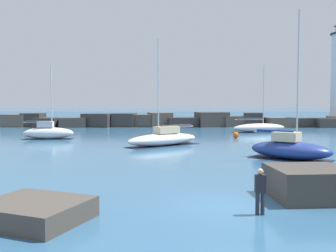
% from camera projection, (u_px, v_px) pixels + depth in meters
% --- Properties ---
extents(ground_plane, '(600.00, 600.00, 0.00)m').
position_uv_depth(ground_plane, '(229.00, 206.00, 14.10)').
color(ground_plane, '#336084').
extents(open_sea_beyond, '(400.00, 116.00, 0.01)m').
position_uv_depth(open_sea_beyond, '(174.00, 115.00, 122.66)').
color(open_sea_beyond, '#235175').
rests_on(open_sea_beyond, ground).
extents(breakwater_jetty, '(63.74, 7.75, 2.42)m').
position_uv_depth(breakwater_jetty, '(188.00, 121.00, 62.74)').
color(breakwater_jetty, brown).
rests_on(breakwater_jetty, ground).
extents(foreground_rocks, '(16.03, 7.86, 1.27)m').
position_uv_depth(foreground_rocks, '(248.00, 196.00, 13.64)').
color(foreground_rocks, '#423D38').
rests_on(foreground_rocks, ground).
extents(sailboat_moored_0, '(5.55, 2.14, 7.92)m').
position_uv_depth(sailboat_moored_0, '(47.00, 132.00, 40.60)').
color(sailboat_moored_0, silver).
rests_on(sailboat_moored_0, ground).
extents(sailboat_moored_1, '(6.01, 5.37, 10.21)m').
position_uv_depth(sailboat_moored_1, '(289.00, 149.00, 26.01)').
color(sailboat_moored_1, navy).
rests_on(sailboat_moored_1, ground).
extents(sailboat_moored_3, '(7.81, 3.80, 8.94)m').
position_uv_depth(sailboat_moored_3, '(258.00, 128.00, 50.37)').
color(sailboat_moored_3, silver).
rests_on(sailboat_moored_3, ground).
extents(sailboat_moored_6, '(7.29, 6.39, 9.67)m').
position_uv_depth(sailboat_moored_6, '(163.00, 138.00, 34.38)').
color(sailboat_moored_6, white).
rests_on(sailboat_moored_6, ground).
extents(mooring_buoy_orange_near, '(0.68, 0.68, 0.88)m').
position_uv_depth(mooring_buoy_orange_near, '(235.00, 135.00, 41.96)').
color(mooring_buoy_orange_near, '#EA5914').
rests_on(mooring_buoy_orange_near, ground).
extents(person_on_rocks, '(0.36, 0.22, 1.62)m').
position_uv_depth(person_on_rocks, '(259.00, 189.00, 12.93)').
color(person_on_rocks, '#282833').
rests_on(person_on_rocks, ground).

